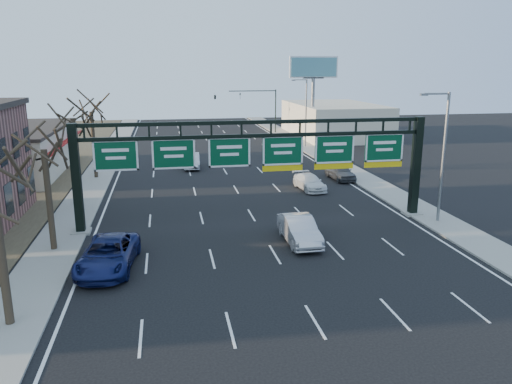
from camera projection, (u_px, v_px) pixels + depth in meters
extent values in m
plane|color=black|center=(283.00, 268.00, 27.17)|extent=(160.00, 160.00, 0.00)
cube|color=gray|center=(89.00, 190.00, 43.99)|extent=(3.00, 120.00, 0.12)
cube|color=gray|center=(363.00, 178.00, 48.46)|extent=(3.00, 120.00, 0.12)
cube|color=white|center=(233.00, 184.00, 46.24)|extent=(21.60, 120.00, 0.01)
cube|color=black|center=(77.00, 180.00, 31.87)|extent=(0.55, 0.55, 7.20)
cube|color=gray|center=(81.00, 232.00, 32.73)|extent=(1.20, 1.20, 0.20)
cube|color=black|center=(416.00, 167.00, 35.95)|extent=(0.55, 0.55, 7.20)
cube|color=gray|center=(412.00, 213.00, 36.81)|extent=(1.20, 1.20, 0.20)
cube|color=black|center=(256.00, 122.00, 33.06)|extent=(23.40, 0.25, 0.25)
cube|color=black|center=(256.00, 136.00, 33.29)|extent=(23.40, 0.25, 0.25)
cube|color=#044024|center=(116.00, 155.00, 31.94)|extent=(2.80, 0.10, 2.00)
cube|color=#044024|center=(174.00, 154.00, 32.58)|extent=(2.80, 0.10, 2.00)
cube|color=#044024|center=(229.00, 152.00, 33.22)|extent=(2.80, 0.10, 2.00)
cube|color=#044024|center=(283.00, 150.00, 33.86)|extent=(2.80, 0.10, 2.00)
cube|color=yellow|center=(283.00, 168.00, 34.16)|extent=(2.80, 0.10, 0.40)
cube|color=#044024|center=(334.00, 149.00, 34.50)|extent=(2.80, 0.10, 2.00)
cube|color=yellow|center=(334.00, 166.00, 34.80)|extent=(2.80, 0.10, 0.40)
cube|color=#044024|center=(384.00, 147.00, 35.14)|extent=(2.80, 0.10, 2.00)
cube|color=yellow|center=(383.00, 164.00, 35.44)|extent=(2.80, 0.10, 0.40)
cube|color=beige|center=(11.00, 152.00, 50.53)|extent=(10.00, 18.00, 4.40)
cube|color=#332B26|center=(8.00, 129.00, 49.95)|extent=(10.40, 18.40, 0.30)
cube|color=#9E110F|center=(63.00, 143.00, 51.22)|extent=(1.20, 18.00, 0.40)
cube|color=beige|center=(334.00, 120.00, 77.72)|extent=(12.00, 20.00, 5.00)
cylinder|color=#31251B|center=(1.00, 251.00, 20.30)|extent=(0.36, 0.36, 6.46)
cylinder|color=#31251B|center=(49.00, 199.00, 28.93)|extent=(0.36, 0.36, 6.08)
cylinder|color=#31251B|center=(77.00, 161.00, 38.37)|extent=(0.36, 0.36, 6.84)
cylinder|color=#31251B|center=(94.00, 144.00, 47.95)|extent=(0.36, 0.36, 6.46)
cylinder|color=slate|center=(443.00, 157.00, 33.95)|extent=(0.20, 0.20, 9.00)
cylinder|color=slate|center=(437.00, 92.00, 32.71)|extent=(1.80, 0.12, 0.12)
cube|color=slate|center=(424.00, 93.00, 32.57)|extent=(0.50, 0.22, 0.15)
cylinder|color=slate|center=(306.00, 113.00, 66.37)|extent=(0.20, 0.20, 9.00)
cylinder|color=slate|center=(300.00, 79.00, 65.13)|extent=(1.80, 0.12, 0.12)
cube|color=slate|center=(293.00, 79.00, 64.99)|extent=(0.50, 0.22, 0.15)
cylinder|color=slate|center=(312.00, 110.00, 71.59)|extent=(0.50, 0.50, 9.00)
cube|color=slate|center=(313.00, 78.00, 70.48)|extent=(3.00, 0.30, 0.20)
cube|color=white|center=(314.00, 67.00, 70.11)|extent=(7.00, 0.30, 3.00)
cube|color=teal|center=(314.00, 67.00, 69.92)|extent=(6.60, 0.05, 2.60)
cylinder|color=black|center=(276.00, 111.00, 80.81)|extent=(0.18, 0.18, 7.00)
cylinder|color=black|center=(252.00, 91.00, 79.34)|extent=(7.60, 0.14, 0.14)
imported|color=black|center=(240.00, 96.00, 79.18)|extent=(0.20, 0.20, 1.00)
imported|color=black|center=(215.00, 96.00, 78.49)|extent=(0.54, 0.54, 1.62)
imported|color=#131B53|center=(108.00, 254.00, 26.82)|extent=(3.36, 6.18, 1.64)
imported|color=#B8B8BD|center=(299.00, 230.00, 30.87)|extent=(1.80, 5.01, 1.65)
imported|color=white|center=(309.00, 182.00, 44.21)|extent=(2.34, 4.76, 1.33)
imported|color=#424447|center=(340.00, 171.00, 48.14)|extent=(2.05, 4.63, 1.55)
imported|color=silver|center=(192.00, 161.00, 53.52)|extent=(1.85, 4.79, 1.56)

